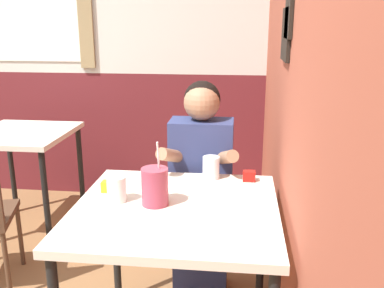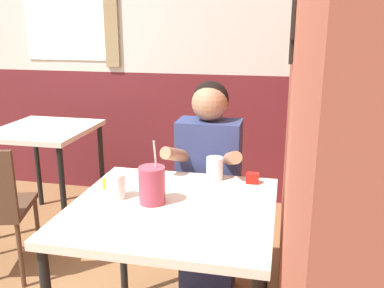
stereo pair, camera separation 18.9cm
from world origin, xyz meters
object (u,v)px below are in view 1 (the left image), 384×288
object	(u,v)px
cocktail_pitcher	(155,186)
main_table	(176,223)
person_seated	(201,187)
background_table	(23,146)

from	to	relation	value
cocktail_pitcher	main_table	bearing A→B (deg)	-5.84
main_table	cocktail_pitcher	bearing A→B (deg)	174.16
main_table	person_seated	bearing A→B (deg)	84.49
background_table	person_seated	world-z (taller)	person_seated
main_table	person_seated	distance (m)	0.58
person_seated	cocktail_pitcher	bearing A→B (deg)	-104.35
background_table	cocktail_pitcher	size ratio (longest dim) A/B	2.77
background_table	cocktail_pitcher	world-z (taller)	cocktail_pitcher
background_table	main_table	bearing A→B (deg)	-41.66
person_seated	cocktail_pitcher	distance (m)	0.62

